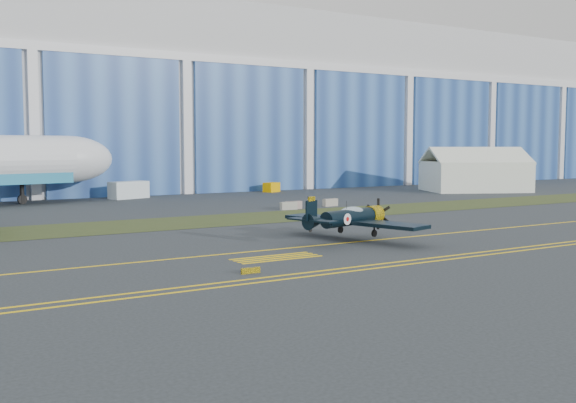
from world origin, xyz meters
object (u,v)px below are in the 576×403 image
shipping_container (129,190)px  tug (271,187)px  warbird (349,218)px  tent (475,169)px

shipping_container → tug: bearing=-15.5°
warbird → shipping_container: (-1.27, 49.39, -0.63)m
shipping_container → tug: shipping_container is taller
warbird → shipping_container: 49.41m
warbird → tug: bearing=50.8°
tent → tug: (-29.10, 15.12, -2.82)m
shipping_container → warbird: bearing=-106.4°
shipping_container → tug: size_ratio=2.13×
warbird → tug: (22.16, 50.34, -1.07)m
tug → shipping_container: bearing=158.1°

